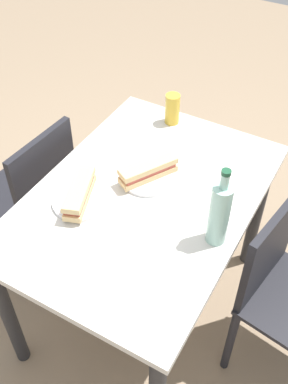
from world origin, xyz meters
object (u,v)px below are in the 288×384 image
Objects in this scene: chair_far at (34,193)px; baguette_sandwich_far at (79,193)px; beer_glass at (172,109)px; plate_near at (148,178)px; baguette_sandwich_near at (148,170)px; water_bottle at (219,213)px; plate_far at (81,201)px; knife_near at (140,170)px; dining_table at (144,216)px; knife_far at (68,199)px; chair_near at (284,289)px.

baguette_sandwich_far is at bearing -109.78° from chair_far.
baguette_sandwich_far is 0.65m from beer_glass.
plate_near is 0.04m from baguette_sandwich_near.
chair_far is 2.64× the size of water_bottle.
chair_far is at bearing 70.22° from plate_far.
knife_near is 0.46m from water_bottle.
plate_near is (0.09, 0.03, 0.13)m from dining_table.
knife_near is 0.54× the size of water_bottle.
plate_near is (0.10, -0.57, 0.28)m from chair_far.
baguette_sandwich_near reaches higher than knife_far.
chair_near is at bearing -65.76° from water_bottle.
plate_far is (-0.26, 0.12, -0.01)m from knife_near.
baguette_sandwich_far is 1.60× the size of knife_far.
chair_near is at bearing -74.28° from knife_far.
baguette_sandwich_far is (-0.24, 0.16, 0.00)m from baguette_sandwich_near.
chair_near reaches higher than knife_near.
baguette_sandwich_far is at bearing 135.00° from plate_far.
beer_glass is at bearing 7.45° from knife_near.
dining_table is 1.34× the size of chair_far.
beer_glass reaches higher than knife_near.
chair_far is 0.52m from plate_far.
beer_glass is at bearing -5.99° from plate_far.
baguette_sandwich_far is at bearing 99.34° from water_bottle.
knife_near is at bearing -24.66° from plate_far.
plate_near is at bearing -80.44° from chair_far.
baguette_sandwich_far is at bearing -56.54° from knife_far.
water_bottle is (0.09, -0.53, 0.09)m from baguette_sandwich_far.
baguette_sandwich_far is (-0.26, 0.12, 0.03)m from knife_near.
chair_near is at bearing -84.45° from dining_table.
plate_far reaches higher than dining_table.
beer_glass is at bearing 13.58° from plate_near.
water_bottle is (0.11, -0.57, 0.12)m from knife_far.
plate_far is at bearing 104.69° from chair_near.
knife_far is at bearing 126.92° from dining_table.
knife_near is 0.28m from plate_far.
chair_near is at bearing -86.99° from chair_far.
plate_far is (-0.24, 0.16, 0.00)m from plate_near.
water_bottle is at bearing -140.32° from beer_glass.
plate_near and plate_far have the same top height.
dining_table is 7.99× the size of beer_glass.
baguette_sandwich_near is 0.97× the size of baguette_sandwich_far.
chair_near is 0.72m from baguette_sandwich_near.
knife_far is (-0.27, 0.21, 0.01)m from plate_near.
baguette_sandwich_near is at bearing -33.96° from baguette_sandwich_far.
beer_glass reaches higher than chair_near.
dining_table is at bearing -143.02° from knife_near.
knife_far is 0.68m from beer_glass.
baguette_sandwich_near is at bearing -37.13° from knife_far.
plate_far is 0.67× the size of water_bottle.
knife_far is at bearing 101.31° from water_bottle.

